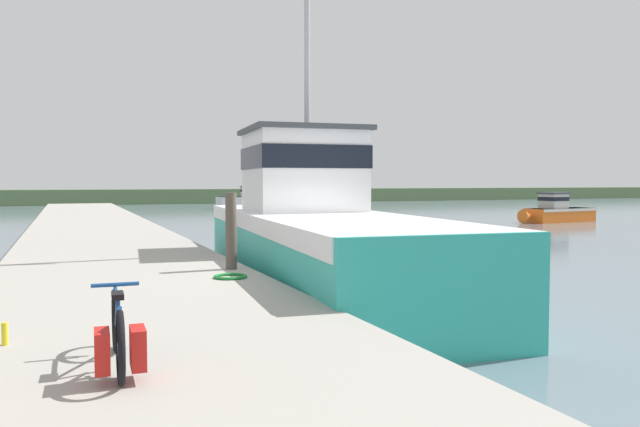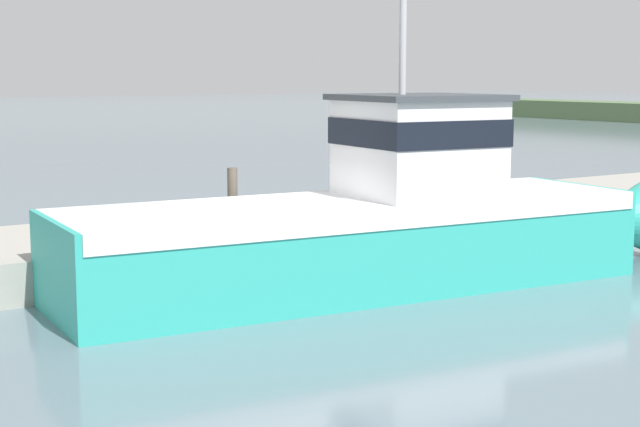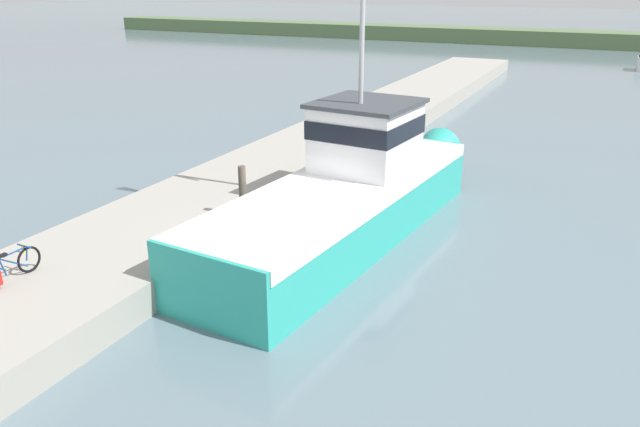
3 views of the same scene
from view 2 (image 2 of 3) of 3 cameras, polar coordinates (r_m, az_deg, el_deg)
The scene contains 5 objects.
ground_plane at distance 18.99m, azimuth -3.43°, elevation -4.64°, with size 320.00×320.00×0.00m, color slate.
dock_pier at distance 22.03m, azimuth -8.13°, elevation -1.83°, with size 4.53×80.00×0.83m, color #A39E93.
fishing_boat_main at distance 19.42m, azimuth 3.68°, elevation -0.40°, with size 4.26×14.02×10.75m.
mooring_post at distance 20.34m, azimuth -5.11°, elevation 0.63°, with size 0.21×0.21×1.45m, color #51473D.
hose_coil at distance 20.22m, azimuth -8.09°, elevation -1.46°, with size 0.57×0.57×0.05m, color #197A2D.
Camera 2 is at (16.04, -9.25, 4.20)m, focal length 55.00 mm.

